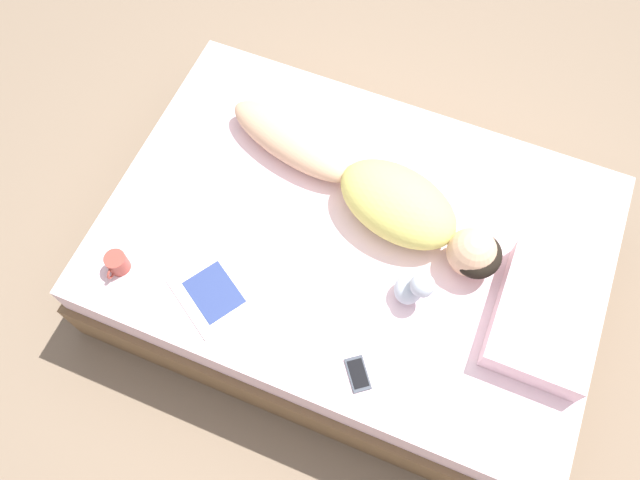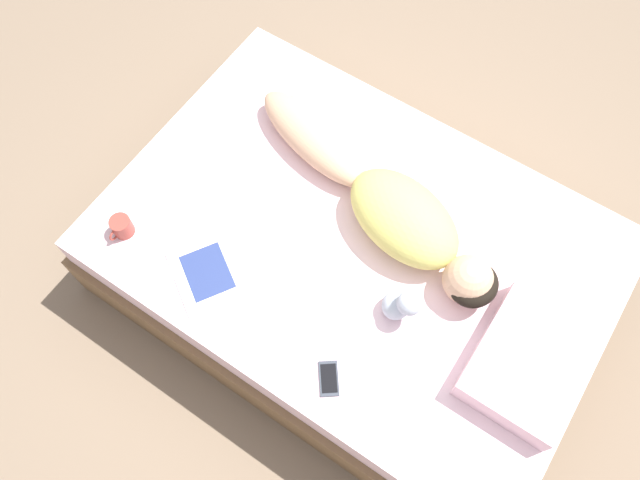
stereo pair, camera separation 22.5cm
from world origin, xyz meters
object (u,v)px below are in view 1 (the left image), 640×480
person (379,193)px  open_magazine (240,276)px  cell_phone (358,374)px  coffee_mug (117,263)px

person → open_magazine: bearing=-22.5°
person → open_magazine: person is taller
open_magazine → cell_phone: (0.20, 0.60, 0.00)m
open_magazine → cell_phone: size_ratio=4.07×
coffee_mug → cell_phone: coffee_mug is taller
person → coffee_mug: person is taller
person → coffee_mug: (0.70, -0.90, -0.05)m
cell_phone → coffee_mug: bearing=-39.5°
coffee_mug → cell_phone: (0.04, 1.09, -0.04)m
open_magazine → person: bearing=174.8°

